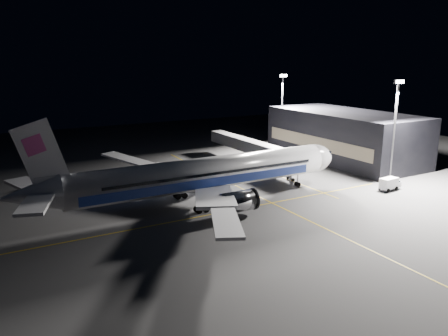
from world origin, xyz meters
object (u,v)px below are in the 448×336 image
floodlight_mast_north (282,105)px  floodlight_mast_south (395,122)px  jet_bridge (254,148)px  baggage_tug (171,185)px  safety_cone_a (148,191)px  airliner (200,175)px  safety_cone_c (139,189)px  safety_cone_b (165,189)px  service_truck (390,183)px

floodlight_mast_north → floodlight_mast_south: (0.00, -38.00, 0.00)m
jet_bridge → baggage_tug: (-24.34, -7.70, -3.72)m
floodlight_mast_south → safety_cone_a: (-46.91, 16.71, -12.05)m
airliner → floodlight_mast_north: bearing=37.9°
safety_cone_c → floodlight_mast_north: bearing=21.7°
airliner → floodlight_mast_north: (41.08, 31.99, 7.21)m
airliner → safety_cone_b: bearing=104.2°
safety_cone_a → safety_cone_b: bearing=-8.1°
safety_cone_a → safety_cone_b: 3.28m
safety_cone_a → baggage_tug: bearing=-4.2°
jet_bridge → baggage_tug: bearing=-162.5°
floodlight_mast_south → safety_cone_c: floodlight_mast_south is taller
baggage_tug → floodlight_mast_south: bearing=-34.2°
service_truck → safety_cone_a: size_ratio=7.67×
floodlight_mast_north → safety_cone_a: bearing=-155.6°
safety_cone_a → jet_bridge: bearing=14.3°
floodlight_mast_south → baggage_tug: 46.83m
safety_cone_b → airliner: bearing=-75.8°
airliner → service_truck: bearing=-16.6°
jet_bridge → safety_cone_b: 27.17m
safety_cone_b → jet_bridge: bearing=16.9°
service_truck → safety_cone_c: (-42.60, 23.54, -1.03)m
airliner → floodlight_mast_north: 52.56m
floodlight_mast_south → service_truck: floodlight_mast_south is taller
jet_bridge → safety_cone_c: size_ratio=65.80×
baggage_tug → safety_cone_a: 4.62m
floodlight_mast_north → service_truck: size_ratio=4.27×
jet_bridge → safety_cone_a: (-28.91, -7.36, -4.27)m
floodlight_mast_north → safety_cone_b: floodlight_mast_north is taller
baggage_tug → safety_cone_b: (-1.32, -0.12, -0.60)m
jet_bridge → safety_cone_b: jet_bridge is taller
jet_bridge → floodlight_mast_north: size_ratio=1.66×
jet_bridge → safety_cone_b: bearing=-163.1°
jet_bridge → baggage_tug: size_ratio=11.64×
airliner → floodlight_mast_south: 42.13m
safety_cone_c → baggage_tug: bearing=-24.2°
baggage_tug → safety_cone_c: size_ratio=5.65×
floodlight_mast_south → safety_cone_b: 48.14m
jet_bridge → floodlight_mast_north: (18.00, 13.93, 7.79)m
floodlight_mast_north → safety_cone_a: 52.91m
baggage_tug → safety_cone_b: baggage_tug is taller
floodlight_mast_north → service_truck: bearing=-97.2°
jet_bridge → service_truck: bearing=-66.3°
airliner → jet_bridge: size_ratio=1.79×
floodlight_mast_north → baggage_tug: floodlight_mast_north is taller
floodlight_mast_north → floodlight_mast_south: 38.00m
jet_bridge → floodlight_mast_north: bearing=37.7°
floodlight_mast_south → baggage_tug: size_ratio=7.00×
airliner → safety_cone_a: size_ratio=97.18×
jet_bridge → safety_cone_b: (-25.66, -7.82, -4.32)m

